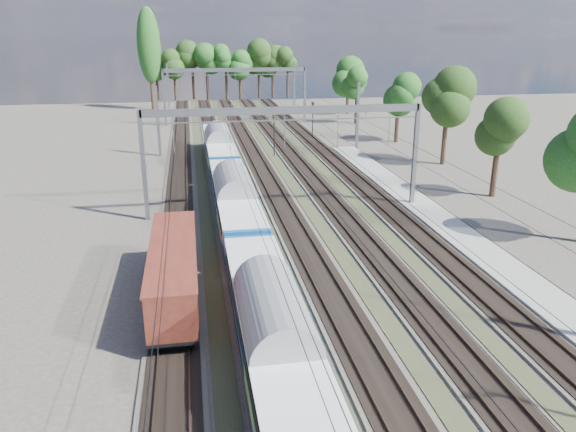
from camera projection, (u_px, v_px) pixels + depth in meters
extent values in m
cube|color=#47423A|center=(180.00, 174.00, 60.85)|extent=(3.00, 130.00, 0.15)
cube|color=black|center=(180.00, 173.00, 60.82)|extent=(2.50, 130.00, 0.06)
cube|color=#473326|center=(173.00, 172.00, 60.67)|extent=(0.08, 130.00, 0.14)
cube|color=#473326|center=(187.00, 172.00, 60.90)|extent=(0.08, 130.00, 0.14)
cube|color=#47423A|center=(222.00, 172.00, 61.58)|extent=(3.00, 130.00, 0.15)
cube|color=black|center=(222.00, 171.00, 61.55)|extent=(2.50, 130.00, 0.06)
cube|color=#473326|center=(215.00, 170.00, 61.40)|extent=(0.08, 130.00, 0.14)
cube|color=#473326|center=(228.00, 170.00, 61.64)|extent=(0.08, 130.00, 0.14)
cube|color=#47423A|center=(262.00, 170.00, 62.31)|extent=(3.00, 130.00, 0.15)
cube|color=black|center=(262.00, 169.00, 62.28)|extent=(2.50, 130.00, 0.06)
cube|color=#473326|center=(256.00, 169.00, 62.14)|extent=(0.08, 130.00, 0.14)
cube|color=#473326|center=(269.00, 168.00, 62.37)|extent=(0.08, 130.00, 0.14)
cube|color=#47423A|center=(302.00, 168.00, 63.05)|extent=(3.00, 130.00, 0.15)
cube|color=black|center=(302.00, 168.00, 63.02)|extent=(2.50, 130.00, 0.06)
cube|color=#473326|center=(296.00, 167.00, 62.87)|extent=(0.08, 130.00, 0.14)
cube|color=#473326|center=(308.00, 167.00, 63.10)|extent=(0.08, 130.00, 0.14)
cube|color=#47423A|center=(341.00, 167.00, 63.78)|extent=(3.00, 130.00, 0.15)
cube|color=black|center=(341.00, 166.00, 63.75)|extent=(2.50, 130.00, 0.06)
cube|color=#473326|center=(335.00, 165.00, 63.60)|extent=(0.08, 130.00, 0.14)
cube|color=#473326|center=(347.00, 165.00, 63.84)|extent=(0.08, 130.00, 0.14)
cube|color=#363623|center=(201.00, 173.00, 61.23)|extent=(1.10, 130.00, 0.05)
cube|color=#363623|center=(242.00, 171.00, 61.96)|extent=(1.10, 130.00, 0.05)
cube|color=#363623|center=(282.00, 170.00, 62.70)|extent=(1.10, 130.00, 0.05)
cube|color=#363623|center=(321.00, 168.00, 63.43)|extent=(1.10, 130.00, 0.05)
cube|color=gray|center=(470.00, 243.00, 40.89)|extent=(3.00, 70.00, 0.30)
cube|color=slate|center=(144.00, 166.00, 45.02)|extent=(0.35, 0.35, 9.00)
cube|color=slate|center=(415.00, 156.00, 48.77)|extent=(0.35, 0.35, 9.00)
cube|color=slate|center=(285.00, 110.00, 45.57)|extent=(23.00, 0.35, 0.60)
cube|color=slate|center=(164.00, 98.00, 89.86)|extent=(0.35, 0.35, 9.00)
cube|color=slate|center=(305.00, 95.00, 93.62)|extent=(0.35, 0.35, 9.00)
cube|color=slate|center=(235.00, 70.00, 90.41)|extent=(23.00, 0.35, 0.60)
cube|color=slate|center=(158.00, 121.00, 68.46)|extent=(0.35, 0.35, 8.50)
cube|color=slate|center=(168.00, 86.00, 110.49)|extent=(0.35, 0.35, 8.50)
cube|color=slate|center=(358.00, 116.00, 72.58)|extent=(0.35, 0.35, 8.50)
cube|color=slate|center=(294.00, 84.00, 114.62)|extent=(0.35, 0.35, 8.50)
cylinder|color=black|center=(177.00, 124.00, 59.13)|extent=(0.03, 130.00, 0.03)
cylinder|color=black|center=(176.00, 113.00, 58.78)|extent=(0.03, 130.00, 0.03)
cylinder|color=black|center=(220.00, 122.00, 59.86)|extent=(0.03, 130.00, 0.03)
cylinder|color=black|center=(219.00, 112.00, 59.51)|extent=(0.03, 130.00, 0.03)
cylinder|color=black|center=(262.00, 121.00, 60.59)|extent=(0.03, 130.00, 0.03)
cylinder|color=black|center=(261.00, 111.00, 60.24)|extent=(0.03, 130.00, 0.03)
cylinder|color=black|center=(302.00, 120.00, 61.33)|extent=(0.03, 130.00, 0.03)
cylinder|color=black|center=(302.00, 110.00, 60.98)|extent=(0.03, 130.00, 0.03)
cylinder|color=black|center=(342.00, 119.00, 62.06)|extent=(0.03, 130.00, 0.03)
cylinder|color=black|center=(342.00, 109.00, 61.71)|extent=(0.03, 130.00, 0.03)
cylinder|color=black|center=(157.00, 87.00, 123.19)|extent=(0.56, 0.56, 5.61)
sphere|color=#183312|center=(156.00, 66.00, 121.77)|extent=(4.23, 4.23, 4.23)
cylinder|color=black|center=(176.00, 84.00, 121.93)|extent=(0.56, 0.56, 7.18)
sphere|color=#183312|center=(174.00, 57.00, 120.11)|extent=(5.06, 5.06, 5.06)
cylinder|color=black|center=(191.00, 85.00, 123.30)|extent=(0.56, 0.56, 6.60)
sphere|color=#183312|center=(190.00, 60.00, 121.63)|extent=(4.72, 4.72, 4.72)
cylinder|color=black|center=(207.00, 84.00, 124.78)|extent=(0.56, 0.56, 6.50)
sphere|color=#183312|center=(206.00, 60.00, 123.13)|extent=(4.65, 4.65, 4.65)
cylinder|color=black|center=(224.00, 85.00, 123.65)|extent=(0.56, 0.56, 6.45)
sphere|color=#183312|center=(223.00, 61.00, 122.01)|extent=(4.67, 4.67, 4.67)
cylinder|color=black|center=(237.00, 85.00, 125.43)|extent=(0.56, 0.56, 6.02)
sphere|color=#183312|center=(237.00, 63.00, 123.90)|extent=(5.01, 5.01, 5.01)
cylinder|color=black|center=(255.00, 85.00, 124.00)|extent=(0.56, 0.56, 6.25)
sphere|color=#183312|center=(254.00, 62.00, 122.42)|extent=(4.37, 4.37, 4.37)
cylinder|color=black|center=(273.00, 81.00, 127.21)|extent=(0.56, 0.56, 7.34)
sphere|color=#183312|center=(273.00, 54.00, 125.34)|extent=(4.90, 4.90, 4.90)
cylinder|color=black|center=(289.00, 84.00, 124.79)|extent=(0.56, 0.56, 6.71)
sphere|color=#183312|center=(289.00, 59.00, 123.09)|extent=(4.08, 4.08, 4.08)
cylinder|color=black|center=(506.00, 167.00, 51.73)|extent=(0.56, 0.56, 5.78)
sphere|color=#183312|center=(513.00, 117.00, 50.27)|extent=(4.34, 4.34, 4.34)
cylinder|color=black|center=(432.00, 134.00, 66.30)|extent=(0.56, 0.56, 6.32)
sphere|color=#183312|center=(436.00, 91.00, 64.70)|extent=(4.94, 4.94, 4.94)
cylinder|color=black|center=(393.00, 123.00, 77.55)|extent=(0.56, 0.56, 5.28)
sphere|color=#183312|center=(395.00, 92.00, 76.21)|extent=(4.64, 4.64, 4.64)
cylinder|color=black|center=(365.00, 110.00, 90.31)|extent=(0.56, 0.56, 5.05)
sphere|color=#183312|center=(366.00, 85.00, 89.03)|extent=(4.86, 4.86, 4.86)
cylinder|color=black|center=(337.00, 93.00, 105.36)|extent=(0.56, 0.56, 6.96)
sphere|color=#183312|center=(338.00, 63.00, 103.59)|extent=(3.65, 3.65, 3.65)
cylinder|color=black|center=(150.00, 67.00, 106.95)|extent=(0.70, 0.70, 16.00)
ellipsoid|color=#194617|center=(149.00, 45.00, 105.68)|extent=(4.40, 4.40, 14.08)
cube|color=black|center=(255.00, 296.00, 31.92)|extent=(2.08, 3.12, 0.83)
cube|color=#104E96|center=(274.00, 337.00, 24.63)|extent=(2.91, 20.78, 1.97)
cube|color=silver|center=(274.00, 327.00, 24.46)|extent=(2.99, 19.95, 0.99)
cube|color=black|center=(308.00, 324.00, 24.71)|extent=(0.04, 17.67, 0.73)
cube|color=#F8F60D|center=(293.00, 414.00, 20.52)|extent=(3.01, 5.82, 0.73)
cylinder|color=gray|center=(274.00, 317.00, 24.32)|extent=(2.95, 20.78, 2.95)
cube|color=black|center=(244.00, 251.00, 38.30)|extent=(2.08, 3.12, 0.83)
cube|color=black|center=(228.00, 193.00, 51.90)|extent=(2.08, 3.12, 0.83)
cube|color=#104E96|center=(234.00, 199.00, 44.61)|extent=(2.91, 20.78, 1.97)
cube|color=silver|center=(234.00, 193.00, 44.44)|extent=(2.99, 19.95, 0.99)
cube|color=black|center=(253.00, 192.00, 44.69)|extent=(0.04, 17.67, 0.73)
cube|color=#F8F60D|center=(240.00, 224.00, 40.50)|extent=(3.01, 5.82, 0.73)
cylinder|color=gray|center=(234.00, 187.00, 44.29)|extent=(2.95, 20.78, 2.95)
cube|color=black|center=(223.00, 175.00, 58.28)|extent=(2.08, 3.12, 0.83)
cube|color=black|center=(216.00, 147.00, 71.87)|extent=(2.08, 3.12, 0.83)
cube|color=#104E96|center=(219.00, 146.00, 64.58)|extent=(2.91, 20.78, 1.97)
cube|color=silver|center=(219.00, 142.00, 64.42)|extent=(2.99, 19.95, 0.99)
cube|color=black|center=(232.00, 141.00, 64.66)|extent=(0.04, 17.67, 0.73)
cube|color=#F8F60D|center=(221.00, 159.00, 60.48)|extent=(3.01, 5.82, 0.73)
cylinder|color=gray|center=(219.00, 138.00, 64.27)|extent=(2.95, 20.78, 2.95)
cube|color=black|center=(174.00, 332.00, 28.29)|extent=(1.81, 2.35, 0.63)
cube|color=black|center=(177.00, 264.00, 36.57)|extent=(1.81, 2.35, 0.63)
cube|color=black|center=(175.00, 287.00, 32.30)|extent=(2.44, 12.65, 0.18)
cube|color=#4E1C14|center=(174.00, 267.00, 31.90)|extent=(2.44, 12.65, 2.35)
cube|color=#4E1C14|center=(172.00, 247.00, 31.51)|extent=(2.62, 12.65, 0.11)
imported|color=black|center=(231.00, 106.00, 107.14)|extent=(0.65, 0.78, 1.84)
cylinder|color=black|center=(274.00, 138.00, 68.60)|extent=(0.13, 0.13, 4.49)
cube|color=black|center=(274.00, 118.00, 67.79)|extent=(0.35, 0.25, 0.63)
sphere|color=red|center=(274.00, 116.00, 67.62)|extent=(0.14, 0.14, 0.14)
sphere|color=#0C9919|center=(274.00, 119.00, 67.72)|extent=(0.14, 0.14, 0.14)
cylinder|color=black|center=(313.00, 123.00, 79.95)|extent=(0.13, 0.13, 4.56)
cube|color=black|center=(313.00, 104.00, 79.12)|extent=(0.33, 0.22, 0.64)
sphere|color=red|center=(313.00, 103.00, 78.95)|extent=(0.15, 0.15, 0.15)
sphere|color=#0C9919|center=(313.00, 105.00, 79.05)|extent=(0.15, 0.15, 0.15)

